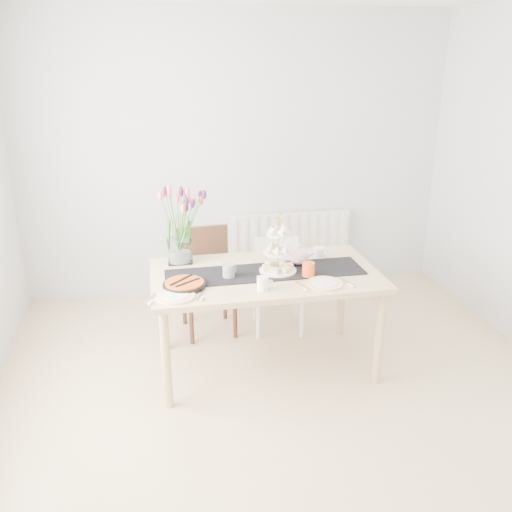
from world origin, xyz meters
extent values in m
plane|color=tan|center=(0.00, 0.00, 0.00)|extent=(4.50, 4.50, 0.00)
plane|color=#B8BABD|center=(0.00, 2.25, 1.30)|extent=(4.00, 0.00, 4.00)
cube|color=white|center=(0.50, 2.19, 0.45)|extent=(1.20, 0.08, 0.60)
cube|color=tan|center=(-0.06, 0.74, 0.73)|extent=(1.60, 0.90, 0.04)
cylinder|color=tan|center=(-0.79, 0.36, 0.35)|extent=(0.06, 0.06, 0.71)
cylinder|color=tan|center=(0.67, 0.36, 0.35)|extent=(0.06, 0.06, 0.71)
cylinder|color=tan|center=(-0.79, 1.12, 0.35)|extent=(0.06, 0.06, 0.71)
cylinder|color=tan|center=(0.67, 1.12, 0.35)|extent=(0.06, 0.06, 0.71)
cube|color=#392314|center=(-0.40, 1.36, 0.44)|extent=(0.46, 0.46, 0.04)
cube|color=#392314|center=(-0.42, 1.55, 0.66)|extent=(0.43, 0.08, 0.41)
cylinder|color=#392314|center=(-0.57, 1.16, 0.21)|extent=(0.04, 0.04, 0.42)
cylinder|color=#392314|center=(-0.21, 1.20, 0.21)|extent=(0.04, 0.04, 0.42)
cylinder|color=#392314|center=(-0.60, 1.52, 0.21)|extent=(0.04, 0.04, 0.42)
cylinder|color=#392314|center=(-0.24, 1.56, 0.21)|extent=(0.04, 0.04, 0.42)
cube|color=white|center=(0.18, 1.31, 0.38)|extent=(0.42, 0.42, 0.04)
cube|color=white|center=(0.20, 1.47, 0.58)|extent=(0.38, 0.08, 0.36)
cylinder|color=white|center=(-0.02, 1.15, 0.18)|extent=(0.04, 0.04, 0.36)
cylinder|color=white|center=(0.33, 1.11, 0.18)|extent=(0.04, 0.04, 0.36)
cylinder|color=white|center=(0.02, 1.51, 0.18)|extent=(0.04, 0.04, 0.36)
cylinder|color=white|center=(0.38, 1.46, 0.18)|extent=(0.04, 0.04, 0.36)
cube|color=black|center=(-0.06, 0.74, 0.75)|extent=(1.40, 0.35, 0.01)
cube|color=silver|center=(-0.64, 1.08, 0.84)|extent=(0.18, 0.18, 0.18)
cylinder|color=gold|center=(0.03, 0.73, 0.94)|extent=(0.01, 0.01, 0.39)
cylinder|color=white|center=(0.03, 0.73, 0.76)|extent=(0.26, 0.26, 0.01)
cylinder|color=white|center=(0.03, 0.73, 0.90)|extent=(0.21, 0.21, 0.01)
cylinder|color=white|center=(0.03, 0.73, 1.03)|extent=(0.17, 0.17, 0.01)
cylinder|color=white|center=(0.40, 0.95, 0.79)|extent=(0.09, 0.09, 0.08)
cylinder|color=black|center=(-0.64, 0.60, 0.76)|extent=(0.29, 0.29, 0.02)
cylinder|color=#CC491C|center=(-0.64, 0.60, 0.78)|extent=(0.26, 0.26, 0.01)
cylinder|color=gray|center=(-0.33, 0.69, 0.80)|extent=(0.12, 0.12, 0.10)
cylinder|color=white|center=(-0.14, 0.44, 0.80)|extent=(0.08, 0.08, 0.09)
cylinder|color=#DD4C18|center=(0.22, 0.61, 0.80)|extent=(0.11, 0.11, 0.10)
cylinder|color=white|center=(-0.71, 0.44, 0.76)|extent=(0.32, 0.32, 0.01)
cylinder|color=white|center=(0.29, 0.45, 0.76)|extent=(0.30, 0.30, 0.01)
camera|label=1|loc=(-0.81, -2.73, 2.19)|focal=38.00mm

